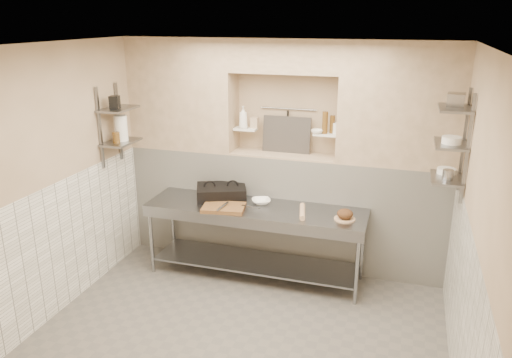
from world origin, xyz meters
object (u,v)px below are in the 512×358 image
at_px(rolling_pin, 302,212).
at_px(bowl_alcove, 317,132).
at_px(mixing_bowl, 261,201).
at_px(bread_loaf, 345,214).
at_px(prep_table, 255,228).
at_px(cutting_board, 224,208).
at_px(bottle_soap, 243,117).
at_px(panini_press, 221,192).
at_px(jug_left, 121,128).

relative_size(rolling_pin, bowl_alcove, 2.89).
bearing_deg(bowl_alcove, mixing_bowl, -146.32).
distance_m(mixing_bowl, bread_loaf, 1.04).
distance_m(prep_table, cutting_board, 0.46).
xyz_separation_m(prep_table, bowl_alcove, (0.60, 0.53, 1.09)).
distance_m(mixing_bowl, bowl_alcove, 1.06).
bearing_deg(prep_table, bread_loaf, -2.76).
distance_m(rolling_pin, bowl_alcove, 0.99).
relative_size(rolling_pin, bottle_soap, 1.48).
height_order(panini_press, bottle_soap, bottle_soap).
bearing_deg(rolling_pin, panini_press, 168.90).
relative_size(panini_press, jug_left, 2.33).
bearing_deg(bottle_soap, cutting_board, -91.03).
distance_m(prep_table, bread_loaf, 1.10).
height_order(cutting_board, rolling_pin, rolling_pin).
height_order(rolling_pin, bowl_alcove, bowl_alcove).
height_order(rolling_pin, bread_loaf, bread_loaf).
bearing_deg(prep_table, panini_press, 160.87).
bearing_deg(bread_loaf, mixing_bowl, 168.99).
bearing_deg(mixing_bowl, bread_loaf, -11.01).
bearing_deg(bowl_alcove, prep_table, -138.75).
bearing_deg(panini_press, rolling_pin, -33.80).
relative_size(bottle_soap, jug_left, 0.91).
distance_m(prep_table, bottle_soap, 1.36).
bearing_deg(cutting_board, jug_left, 177.34).
bearing_deg(panini_press, bread_loaf, -30.80).
height_order(cutting_board, mixing_bowl, mixing_bowl).
bearing_deg(panini_press, bowl_alcove, -4.32).
height_order(cutting_board, bottle_soap, bottle_soap).
bearing_deg(cutting_board, bowl_alcove, 36.72).
bearing_deg(rolling_pin, bowl_alcove, 87.00).
xyz_separation_m(panini_press, jug_left, (-1.15, -0.27, 0.78)).
xyz_separation_m(cutting_board, bottle_soap, (0.01, 0.70, 0.93)).
bearing_deg(prep_table, bottle_soap, 120.76).
height_order(bottle_soap, bowl_alcove, bottle_soap).
bearing_deg(bowl_alcove, bottle_soap, 179.94).
xyz_separation_m(prep_table, rolling_pin, (0.57, -0.04, 0.29)).
bearing_deg(jug_left, bread_loaf, 1.15).
xyz_separation_m(rolling_pin, bread_loaf, (0.48, -0.01, 0.04)).
height_order(panini_press, mixing_bowl, panini_press).
bearing_deg(mixing_bowl, bottle_soap, 132.23).
bearing_deg(prep_table, jug_left, -176.34).
bearing_deg(bottle_soap, jug_left, -154.33).
bearing_deg(bread_loaf, bottle_soap, 156.99).
xyz_separation_m(prep_table, cutting_board, (-0.33, -0.17, 0.28)).
relative_size(cutting_board, bread_loaf, 2.72).
xyz_separation_m(mixing_bowl, jug_left, (-1.67, -0.25, 0.84)).
distance_m(panini_press, jug_left, 1.42).
height_order(rolling_pin, jug_left, jug_left).
bearing_deg(panini_press, bottle_soap, 42.39).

